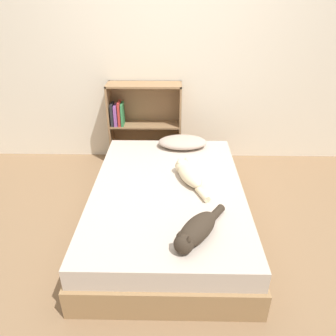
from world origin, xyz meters
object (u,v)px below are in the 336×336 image
bed (168,206)px  pillow (183,142)px  cat_dark (196,231)px  bookshelf (143,122)px  cat_light (188,174)px

bed → pillow: (0.14, 0.77, 0.25)m
pillow → cat_dark: size_ratio=0.95×
bookshelf → cat_light: bearing=-66.8°
cat_dark → bookshelf: size_ratio=0.56×
bookshelf → pillow: bearing=-46.6°
bed → cat_dark: bearing=-72.6°
pillow → bookshelf: bearing=133.4°
cat_light → cat_dark: 0.74m
pillow → bed: bearing=-100.1°
cat_light → cat_dark: (0.02, -0.74, 0.01)m
pillow → bookshelf: bookshelf is taller
pillow → bookshelf: (-0.45, 0.47, 0.04)m
bed → bookshelf: bookshelf is taller
cat_light → bookshelf: 1.23m
pillow → cat_dark: 1.40m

